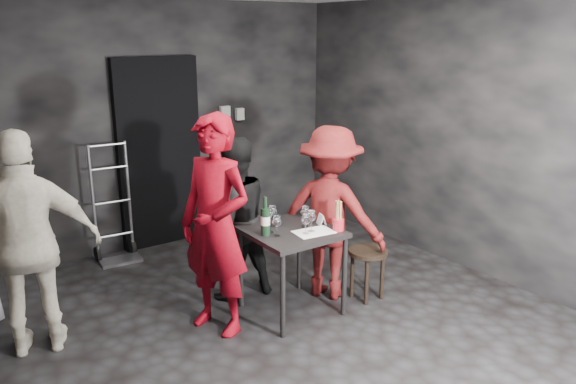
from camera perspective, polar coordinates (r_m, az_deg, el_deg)
floor at (r=4.75m, az=-0.15°, el=-13.72°), size 4.50×5.00×0.02m
wall_back at (r=6.41m, az=-13.30°, el=6.56°), size 4.50×0.04×2.70m
wall_right at (r=5.82m, az=18.30°, el=5.25°), size 0.04×5.00×2.70m
doorway at (r=6.41m, az=-12.92°, el=3.85°), size 0.95×0.10×2.10m
wallbox_upper at (r=6.72m, az=-6.43°, el=8.16°), size 0.12×0.06×0.12m
wallbox_lower at (r=6.82m, az=-4.94°, el=7.90°), size 0.10×0.06×0.14m
hand_truck at (r=6.25m, az=-17.04°, el=-4.63°), size 0.42×0.35×1.26m
tasting_table at (r=4.76m, az=0.39°, el=-4.96°), size 0.72×0.72×0.75m
stool at (r=5.14m, az=8.10°, el=-6.80°), size 0.35×0.35×0.47m
server_red at (r=4.39m, az=-7.44°, el=-1.46°), size 0.75×0.89×2.09m
woman_black at (r=5.04m, az=-5.55°, el=-2.84°), size 0.72×0.40×1.46m
man_maroon at (r=5.03m, az=4.34°, el=-1.75°), size 0.94×1.17×1.65m
bystander_cream at (r=4.49m, az=-24.97°, el=-3.46°), size 1.25×0.86×1.95m
tasting_mat at (r=4.67m, az=2.64°, el=-4.08°), size 0.35×0.25×0.00m
wine_glass_a at (r=4.55m, az=-1.13°, el=-3.37°), size 0.09×0.09×0.19m
wine_glass_b at (r=4.63m, az=-1.93°, el=-2.83°), size 0.10×0.10×0.22m
wine_glass_c at (r=4.79m, az=-1.59°, el=-2.34°), size 0.09×0.09×0.20m
wine_glass_d at (r=4.60m, az=1.82°, el=-3.18°), size 0.07×0.07×0.19m
wine_glass_e at (r=4.65m, az=2.38°, el=-2.85°), size 0.10×0.10×0.21m
wine_glass_f at (r=4.77m, az=1.74°, el=-2.41°), size 0.09×0.09×0.20m
wine_bottle at (r=4.57m, az=-2.31°, el=-2.91°), size 0.08×0.08×0.32m
breadstick_cup at (r=4.69m, az=5.15°, el=-2.45°), size 0.09×0.09×0.28m
reserved_card at (r=4.84m, az=3.28°, el=-2.82°), size 0.11×0.14×0.09m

